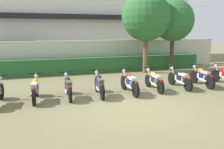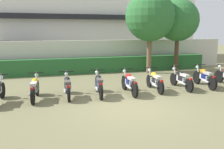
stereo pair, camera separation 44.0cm
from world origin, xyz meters
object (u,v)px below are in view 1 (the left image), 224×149
at_px(parked_car, 16,56).
at_px(tree_near_inspector, 146,17).
at_px(motorcycle_in_row_2, 35,89).
at_px(motorcycle_in_row_3, 68,86).
at_px(motorcycle_in_row_4, 99,84).
at_px(motorcycle_in_row_8, 202,76).
at_px(motorcycle_in_row_5, 129,82).
at_px(motorcycle_in_row_7, 180,78).
at_px(motorcycle_in_row_6, 154,80).
at_px(tree_far_side, 173,20).

distance_m(parked_car, tree_near_inspector, 8.62).
bearing_deg(motorcycle_in_row_2, motorcycle_in_row_3, -83.51).
relative_size(motorcycle_in_row_4, motorcycle_in_row_8, 0.98).
distance_m(parked_car, motorcycle_in_row_5, 9.20).
height_order(motorcycle_in_row_3, motorcycle_in_row_8, motorcycle_in_row_8).
distance_m(motorcycle_in_row_2, motorcycle_in_row_7, 6.19).
xyz_separation_m(motorcycle_in_row_5, motorcycle_in_row_6, (1.22, 0.15, -0.02)).
height_order(parked_car, motorcycle_in_row_8, parked_car).
distance_m(motorcycle_in_row_4, motorcycle_in_row_8, 4.97).
bearing_deg(motorcycle_in_row_5, motorcycle_in_row_3, 89.46).
bearing_deg(motorcycle_in_row_6, motorcycle_in_row_3, 95.43).
bearing_deg(motorcycle_in_row_6, motorcycle_in_row_5, 102.20).
distance_m(tree_far_side, motorcycle_in_row_7, 5.71).
distance_m(motorcycle_in_row_2, motorcycle_in_row_6, 4.90).
height_order(motorcycle_in_row_4, motorcycle_in_row_5, motorcycle_in_row_4).
bearing_deg(motorcycle_in_row_4, motorcycle_in_row_8, -82.22).
xyz_separation_m(parked_car, motorcycle_in_row_4, (3.28, -7.94, -0.48)).
bearing_deg(motorcycle_in_row_6, motorcycle_in_row_8, -84.95).
bearing_deg(motorcycle_in_row_3, motorcycle_in_row_2, 92.99).
xyz_separation_m(tree_near_inspector, motorcycle_in_row_2, (-6.57, -4.19, -2.89)).
relative_size(parked_car, motorcycle_in_row_2, 2.50).
height_order(tree_near_inspector, tree_far_side, tree_near_inspector).
relative_size(motorcycle_in_row_6, motorcycle_in_row_7, 0.98).
bearing_deg(tree_near_inspector, motorcycle_in_row_6, -111.75).
bearing_deg(motorcycle_in_row_2, motorcycle_in_row_4, -85.45).
xyz_separation_m(motorcycle_in_row_7, motorcycle_in_row_8, (1.20, -0.00, 0.01)).
bearing_deg(tree_near_inspector, motorcycle_in_row_7, -95.17).
bearing_deg(tree_near_inspector, motorcycle_in_row_8, -78.90).
height_order(motorcycle_in_row_2, motorcycle_in_row_4, motorcycle_in_row_4).
height_order(motorcycle_in_row_5, motorcycle_in_row_6, motorcycle_in_row_5).
bearing_deg(motorcycle_in_row_8, motorcycle_in_row_6, 96.94).
distance_m(motorcycle_in_row_6, motorcycle_in_row_8, 2.49).
height_order(tree_near_inspector, motorcycle_in_row_4, tree_near_inspector).
bearing_deg(tree_far_side, motorcycle_in_row_8, -104.93).
relative_size(motorcycle_in_row_5, motorcycle_in_row_6, 1.04).
relative_size(tree_far_side, motorcycle_in_row_6, 2.38).
relative_size(tree_far_side, motorcycle_in_row_2, 2.40).
bearing_deg(motorcycle_in_row_5, motorcycle_in_row_4, 90.39).
distance_m(motorcycle_in_row_4, motorcycle_in_row_6, 2.49).
xyz_separation_m(motorcycle_in_row_4, motorcycle_in_row_7, (3.77, 0.10, -0.02)).
xyz_separation_m(motorcycle_in_row_2, motorcycle_in_row_4, (2.42, -0.09, 0.01)).
relative_size(motorcycle_in_row_2, motorcycle_in_row_6, 0.99).
xyz_separation_m(parked_car, motorcycle_in_row_8, (8.25, -7.84, -0.48)).
bearing_deg(motorcycle_in_row_4, motorcycle_in_row_3, 92.62).
xyz_separation_m(parked_car, motorcycle_in_row_2, (0.86, -7.85, -0.49)).
distance_m(parked_car, motorcycle_in_row_3, 8.14).
relative_size(tree_far_side, motorcycle_in_row_5, 2.28).
distance_m(tree_far_side, motorcycle_in_row_4, 8.10).
height_order(motorcycle_in_row_2, motorcycle_in_row_6, motorcycle_in_row_2).
bearing_deg(motorcycle_in_row_7, motorcycle_in_row_5, 96.03).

